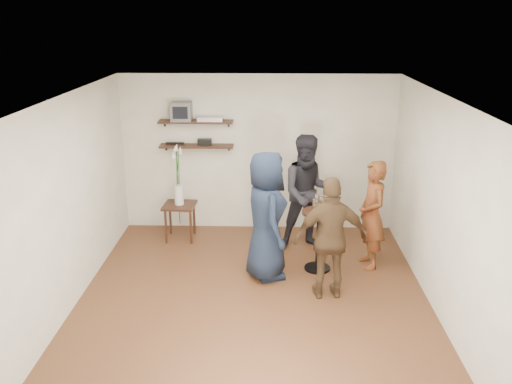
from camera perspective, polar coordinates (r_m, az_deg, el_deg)
room at (r=6.57m, az=-0.29°, el=-1.30°), size 4.58×5.08×2.68m
shelf_upper at (r=8.81m, az=-6.36°, el=7.37°), size 1.20×0.25×0.04m
shelf_lower at (r=8.89m, az=-6.27°, el=4.84°), size 1.20×0.25×0.04m
crt_monitor at (r=8.81m, az=-7.84°, el=8.42°), size 0.32×0.30×0.30m
dvd_deck at (r=8.77m, az=-4.83°, el=7.68°), size 0.40×0.24×0.06m
radio at (r=8.86m, az=-5.43°, el=5.26°), size 0.22×0.10×0.10m
power_strip at (r=8.99m, az=-8.52°, el=5.10°), size 0.30×0.05×0.03m
side_table at (r=8.79m, az=-8.03°, el=-1.88°), size 0.53×0.53×0.60m
vase_lilies at (r=8.66m, az=-8.16°, el=0.73°), size 0.20×0.20×1.02m
drinks_table at (r=7.70m, az=6.60°, el=-4.25°), size 0.48×0.48×0.88m
wine_glass_fl at (r=7.51m, az=6.21°, el=-1.18°), size 0.06×0.06×0.19m
wine_glass_fr at (r=7.50m, az=7.30°, el=-1.12°), size 0.07×0.07×0.22m
wine_glass_bl at (r=7.60m, az=6.49°, el=-0.76°), size 0.07×0.07×0.22m
wine_glass_br at (r=7.56m, az=6.98°, el=-0.98°), size 0.07×0.07×0.21m
person_plaid at (r=7.85m, az=12.11°, el=-2.36°), size 0.48×0.63×1.58m
person_dark at (r=8.29m, az=5.53°, el=-0.09°), size 0.96×0.79×1.80m
person_navy at (r=7.35m, az=1.07°, el=-2.52°), size 0.79×1.00×1.79m
person_brown at (r=6.91m, az=7.90°, el=-4.88°), size 0.98×0.49×1.61m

